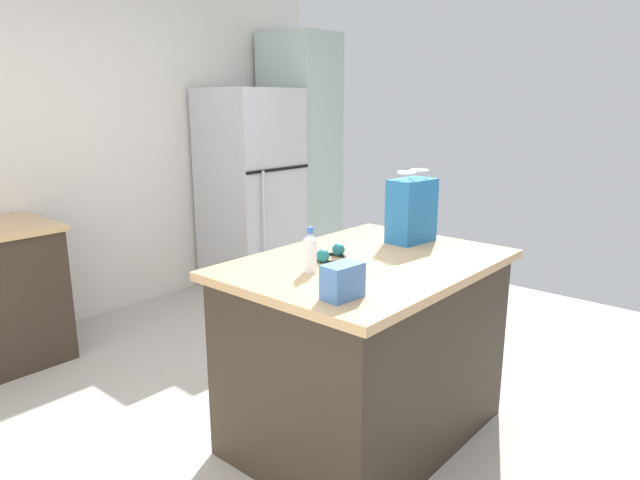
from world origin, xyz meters
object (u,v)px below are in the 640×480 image
refrigerator (251,190)px  shopping_bag (412,210)px  tall_cabinet (300,156)px  small_box (342,281)px  bottle (310,252)px  ear_defenders (331,255)px  kitchen_island (366,349)px

refrigerator → shopping_bag: bearing=-110.9°
tall_cabinet → small_box: bearing=-134.5°
shopping_bag → bottle: shopping_bag is taller
small_box → ear_defenders: 0.55m
tall_cabinet → small_box: 3.45m
kitchen_island → tall_cabinet: bearing=49.1°
kitchen_island → bottle: (-0.32, 0.08, 0.55)m
shopping_bag → small_box: shopping_bag is taller
bottle → kitchen_island: bearing=-13.3°
refrigerator → shopping_bag: refrigerator is taller
tall_cabinet → ear_defenders: tall_cabinet is taller
kitchen_island → shopping_bag: 0.77m
small_box → ear_defenders: (0.39, 0.39, -0.05)m
small_box → shopping_bag: bearing=16.9°
shopping_bag → small_box: 0.99m
kitchen_island → refrigerator: bearing=60.1°
kitchen_island → shopping_bag: (0.45, 0.04, 0.63)m
ear_defenders → tall_cabinet: bearing=45.7°
shopping_bag → bottle: size_ratio=1.87×
shopping_bag → ear_defenders: (-0.55, 0.10, -0.15)m
refrigerator → kitchen_island: bearing=-119.9°
ear_defenders → shopping_bag: bearing=-10.4°
kitchen_island → small_box: size_ratio=8.54×
shopping_bag → ear_defenders: 0.58m
kitchen_island → tall_cabinet: tall_cabinet is taller
small_box → ear_defenders: bearing=44.4°
kitchen_island → bottle: size_ratio=6.57×
kitchen_island → ear_defenders: ear_defenders is taller
refrigerator → ear_defenders: size_ratio=8.83×
tall_cabinet → bottle: (-2.24, -2.14, -0.12)m
kitchen_island → tall_cabinet: 3.01m
refrigerator → bottle: 2.67m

